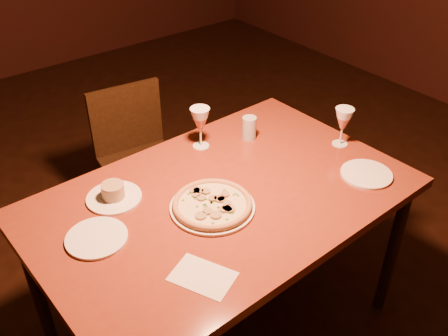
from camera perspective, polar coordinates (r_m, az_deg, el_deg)
dining_table at (r=1.99m, az=-0.20°, el=-4.66°), size 1.49×0.98×0.78m
chair_far at (r=2.79m, az=-9.83°, el=1.50°), size 0.45×0.45×0.84m
pizza_plate at (r=1.87m, az=-1.34°, el=-4.18°), size 0.32×0.32×0.03m
ramekin_saucer at (r=1.96m, az=-12.51°, el=-2.94°), size 0.21×0.21×0.07m
wine_glass_far at (r=2.19m, az=-2.71°, el=4.61°), size 0.09×0.09×0.19m
wine_glass_right at (r=2.26m, az=13.37°, el=4.59°), size 0.08×0.08×0.18m
water_tumbler at (r=2.27m, az=2.90°, el=4.59°), size 0.06×0.06×0.11m
side_plate_left at (r=1.80m, az=-14.35°, el=-7.74°), size 0.22×0.22×0.01m
side_plate_near at (r=2.13m, az=15.96°, el=-0.67°), size 0.21×0.21×0.01m
menu_card at (r=1.63m, az=-2.45°, el=-12.28°), size 0.20×0.24×0.00m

